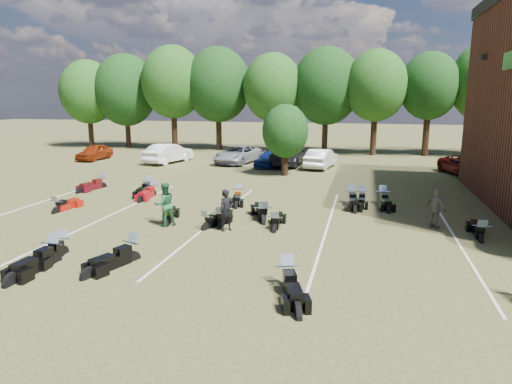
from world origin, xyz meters
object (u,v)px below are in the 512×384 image
(person_grey, at_px, (436,208))
(motorcycle_7, at_px, (57,213))
(person_green, at_px, (165,204))
(motorcycle_3, at_px, (132,261))
(motorcycle_14, at_px, (102,188))
(car_4, at_px, (270,158))
(person_black, at_px, (227,210))
(car_0, at_px, (94,152))

(person_grey, xyz_separation_m, motorcycle_7, (-17.10, -1.53, -0.85))
(person_grey, bearing_deg, person_green, 59.25)
(person_green, relative_size, person_grey, 1.11)
(motorcycle_3, xyz_separation_m, motorcycle_14, (-7.94, 10.97, 0.00))
(car_4, distance_m, motorcycle_14, 13.46)
(motorcycle_7, bearing_deg, car_4, -107.23)
(motorcycle_7, bearing_deg, person_green, 177.40)
(person_black, height_order, motorcycle_3, person_black)
(car_0, xyz_separation_m, motorcycle_3, (15.46, -21.94, -0.67))
(motorcycle_3, distance_m, motorcycle_7, 8.36)
(car_0, height_order, person_black, person_black)
(person_green, height_order, motorcycle_7, person_green)
(motorcycle_3, xyz_separation_m, motorcycle_7, (-6.66, 5.05, 0.00))
(motorcycle_3, bearing_deg, car_0, 143.97)
(car_4, distance_m, person_green, 17.45)
(car_0, relative_size, motorcycle_14, 1.71)
(car_4, bearing_deg, person_green, -82.90)
(person_green, bearing_deg, car_0, -94.13)
(person_black, relative_size, motorcycle_7, 0.83)
(motorcycle_3, height_order, motorcycle_7, motorcycle_3)
(car_4, distance_m, person_black, 17.57)
(person_green, relative_size, motorcycle_14, 0.81)
(car_4, relative_size, person_grey, 2.28)
(motorcycle_3, bearing_deg, person_green, 118.25)
(motorcycle_3, bearing_deg, motorcycle_14, 144.70)
(person_black, distance_m, motorcycle_7, 8.81)
(person_black, distance_m, motorcycle_3, 4.72)
(car_0, height_order, person_green, person_green)
(person_grey, distance_m, motorcycle_14, 18.92)
(motorcycle_3, height_order, motorcycle_14, motorcycle_3)
(car_0, bearing_deg, motorcycle_7, -61.49)
(car_4, height_order, motorcycle_3, car_4)
(person_grey, height_order, motorcycle_7, person_grey)
(person_black, xyz_separation_m, person_green, (-2.76, 0.06, 0.08))
(person_grey, bearing_deg, car_4, -8.65)
(person_green, height_order, motorcycle_3, person_green)
(person_black, xyz_separation_m, person_grey, (8.38, 2.43, -0.02))
(person_black, relative_size, person_green, 0.91)
(motorcycle_7, xyz_separation_m, motorcycle_14, (-1.28, 5.92, 0.00))
(car_0, xyz_separation_m, motorcycle_14, (7.51, -10.97, -0.67))
(car_0, bearing_deg, person_grey, -29.66)
(car_0, height_order, motorcycle_7, car_0)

